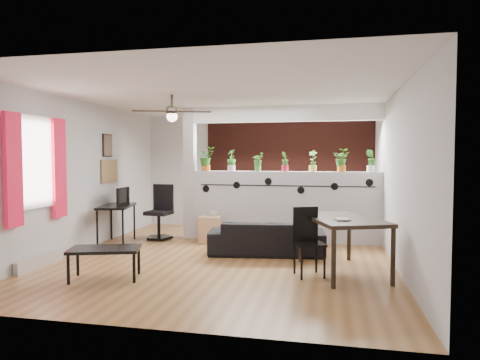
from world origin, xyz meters
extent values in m
cube|color=brown|center=(0.00, 0.00, -0.05)|extent=(6.30, 7.10, 0.10)
cube|color=#B7B7BA|center=(0.00, 3.02, 1.30)|extent=(6.30, 0.04, 2.90)
cube|color=#B7B7BA|center=(0.00, -3.02, 1.30)|extent=(6.30, 0.04, 2.90)
cube|color=#B7B7BA|center=(-2.62, 0.00, 1.30)|extent=(0.04, 7.10, 2.90)
cube|color=#B7B7BA|center=(2.62, 0.00, 1.30)|extent=(0.04, 7.10, 2.90)
cube|color=white|center=(0.00, 0.00, 2.65)|extent=(6.30, 7.10, 0.10)
cube|color=#BCBCC1|center=(0.80, 1.50, 0.68)|extent=(3.60, 0.18, 1.35)
cube|color=white|center=(0.80, 1.50, 2.45)|extent=(3.60, 0.18, 0.30)
cube|color=#BCBCC1|center=(-1.11, 1.50, 1.30)|extent=(0.22, 0.20, 2.60)
cube|color=brown|center=(0.80, 2.97, 1.30)|extent=(3.90, 0.05, 2.60)
cube|color=black|center=(0.80, 1.40, 1.08)|extent=(3.31, 0.01, 0.02)
cylinder|color=black|center=(-0.75, 1.40, 1.00)|extent=(0.14, 0.01, 0.14)
cylinder|color=black|center=(-0.13, 1.40, 1.08)|extent=(0.14, 0.01, 0.14)
cylinder|color=black|center=(0.49, 1.40, 1.16)|extent=(0.14, 0.01, 0.14)
cylinder|color=black|center=(1.11, 1.40, 1.00)|extent=(0.14, 0.01, 0.14)
cylinder|color=black|center=(1.73, 1.40, 1.08)|extent=(0.14, 0.01, 0.14)
cylinder|color=black|center=(2.35, 1.40, 1.16)|extent=(0.14, 0.01, 0.14)
cube|color=white|center=(-2.58, -1.20, 1.55)|extent=(0.02, 0.95, 1.25)
cube|color=white|center=(-2.57, -1.20, 1.55)|extent=(0.04, 1.05, 1.35)
cube|color=red|center=(-2.53, -1.70, 1.45)|extent=(0.06, 0.30, 1.55)
cube|color=red|center=(-2.53, -0.70, 1.45)|extent=(0.06, 0.30, 1.55)
cube|color=beige|center=(-2.54, -1.20, 0.09)|extent=(0.08, 1.00, 0.18)
cube|color=olive|center=(-2.58, 0.95, 1.35)|extent=(0.03, 0.60, 0.45)
cube|color=#8C7259|center=(-2.58, 0.90, 1.85)|extent=(0.03, 0.30, 0.40)
cube|color=black|center=(-2.58, 0.90, 1.85)|extent=(0.02, 0.34, 0.44)
cylinder|color=black|center=(-0.80, -0.30, 2.50)|extent=(0.04, 0.04, 0.20)
cylinder|color=black|center=(-0.80, -0.30, 2.35)|extent=(0.18, 0.18, 0.10)
sphere|color=white|center=(-0.80, -0.30, 2.26)|extent=(0.17, 0.17, 0.17)
cube|color=black|center=(-0.48, -0.18, 2.34)|extent=(0.55, 0.29, 0.01)
cube|color=black|center=(-0.92, 0.02, 2.34)|extent=(0.29, 0.55, 0.01)
cube|color=black|center=(-1.12, -0.42, 2.34)|extent=(0.55, 0.29, 0.01)
cube|color=black|center=(-0.68, -0.62, 2.34)|extent=(0.29, 0.55, 0.01)
cylinder|color=orange|center=(-0.78, 1.50, 1.41)|extent=(0.18, 0.18, 0.12)
imported|color=#1C5618|center=(-0.78, 1.50, 1.64)|extent=(0.32, 0.32, 0.38)
cylinder|color=silver|center=(-0.25, 1.50, 1.41)|extent=(0.15, 0.15, 0.12)
imported|color=#1C5618|center=(-0.25, 1.50, 1.61)|extent=(0.20, 0.24, 0.32)
cylinder|color=#41802E|center=(0.27, 1.50, 1.41)|extent=(0.12, 0.12, 0.12)
imported|color=#1C5618|center=(0.27, 1.50, 1.58)|extent=(0.20, 0.22, 0.26)
cylinder|color=#B41C33|center=(0.80, 1.50, 1.41)|extent=(0.13, 0.13, 0.12)
imported|color=#1C5618|center=(0.80, 1.50, 1.59)|extent=(0.17, 0.20, 0.28)
cylinder|color=#E4D950|center=(1.33, 1.50, 1.41)|extent=(0.14, 0.14, 0.12)
imported|color=#1C5618|center=(1.33, 1.50, 1.60)|extent=(0.23, 0.20, 0.31)
cylinder|color=orange|center=(1.85, 1.50, 1.41)|extent=(0.15, 0.15, 0.12)
imported|color=#1C5618|center=(1.85, 1.50, 1.62)|extent=(0.25, 0.22, 0.33)
cylinder|color=white|center=(2.38, 1.50, 1.41)|extent=(0.15, 0.15, 0.12)
imported|color=#1C5618|center=(2.38, 1.50, 1.61)|extent=(0.24, 0.21, 0.32)
imported|color=black|center=(0.61, 0.36, 0.27)|extent=(1.89, 0.95, 0.53)
cube|color=tan|center=(-0.59, 1.16, 0.25)|extent=(0.43, 0.39, 0.49)
imported|color=gray|center=(-0.54, 1.16, 0.55)|extent=(0.17, 0.17, 0.11)
cube|color=black|center=(-2.25, 0.60, 0.71)|extent=(0.75, 1.11, 0.04)
cylinder|color=black|center=(-2.36, 0.10, 0.35)|extent=(0.03, 0.03, 0.69)
cylinder|color=black|center=(-1.92, 0.20, 0.35)|extent=(0.03, 0.03, 0.69)
cylinder|color=black|center=(-2.58, 1.00, 0.35)|extent=(0.03, 0.03, 0.69)
cylinder|color=black|center=(-2.14, 1.11, 0.35)|extent=(0.03, 0.03, 0.69)
imported|color=black|center=(-2.25, 0.75, 0.82)|extent=(0.31, 0.07, 0.18)
cylinder|color=black|center=(-1.65, 1.16, 0.04)|extent=(0.55, 0.55, 0.04)
cylinder|color=black|center=(-1.65, 1.16, 0.28)|extent=(0.06, 0.06, 0.47)
cube|color=black|center=(-1.65, 1.16, 0.53)|extent=(0.48, 0.48, 0.07)
cube|color=black|center=(-1.63, 1.36, 0.83)|extent=(0.43, 0.10, 0.51)
cube|color=black|center=(1.82, -0.59, 0.76)|extent=(1.32, 1.64, 0.05)
cylinder|color=black|center=(1.69, -1.36, 0.36)|extent=(0.06, 0.06, 0.73)
cylinder|color=black|center=(2.43, -1.08, 0.36)|extent=(0.06, 0.06, 0.73)
cylinder|color=black|center=(1.21, -0.10, 0.36)|extent=(0.06, 0.06, 0.73)
cylinder|color=black|center=(1.94, 0.18, 0.36)|extent=(0.06, 0.06, 0.73)
imported|color=gray|center=(1.72, -0.89, 0.79)|extent=(0.23, 0.28, 0.02)
cube|color=black|center=(1.37, -0.87, 0.45)|extent=(0.49, 0.49, 0.03)
cube|color=black|center=(1.31, -0.72, 0.69)|extent=(0.34, 0.16, 0.48)
cube|color=black|center=(1.28, -1.08, 0.22)|extent=(0.03, 0.03, 0.45)
cube|color=black|center=(1.58, -0.96, 0.22)|extent=(0.03, 0.03, 0.45)
cube|color=black|center=(1.17, -0.78, 0.46)|extent=(0.03, 0.03, 0.91)
cube|color=black|center=(1.46, -0.67, 0.46)|extent=(0.03, 0.03, 0.91)
cube|color=black|center=(-1.28, -1.57, 0.40)|extent=(1.01, 0.74, 0.04)
cylinder|color=black|center=(-1.61, -1.89, 0.19)|extent=(0.04, 0.04, 0.38)
cylinder|color=black|center=(-0.82, -1.65, 0.19)|extent=(0.04, 0.04, 0.38)
cylinder|color=black|center=(-1.73, -1.48, 0.19)|extent=(0.04, 0.04, 0.38)
cylinder|color=black|center=(-0.95, -1.24, 0.19)|extent=(0.04, 0.04, 0.38)
camera|label=1|loc=(1.62, -6.69, 1.61)|focal=32.00mm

